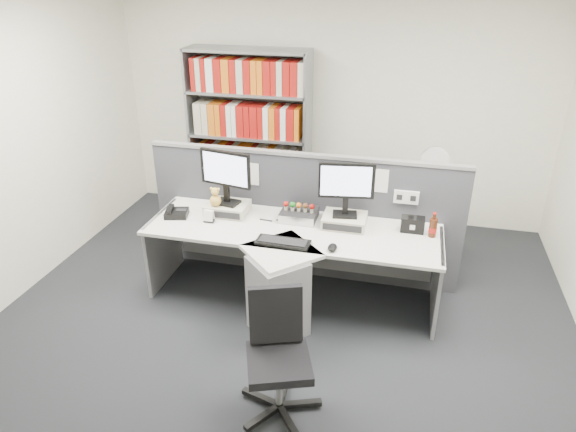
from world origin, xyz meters
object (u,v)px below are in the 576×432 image
(desk_calendar, at_px, (209,217))
(filing_cabinet, at_px, (427,222))
(mouse, at_px, (332,248))
(desk, at_px, (287,267))
(monitor_right, at_px, (346,185))
(speaker, at_px, (413,224))
(monitor_left, at_px, (225,173))
(desk_fan, at_px, (435,164))
(office_chair, at_px, (278,351))
(cola_bottle, at_px, (433,228))
(desk_phone, at_px, (176,213))
(shelving_unit, at_px, (250,139))
(keyboard, at_px, (283,242))
(desktop_pc, at_px, (299,215))

(desk_calendar, height_order, filing_cabinet, desk_calendar)
(mouse, relative_size, desk_calendar, 1.09)
(desk, relative_size, mouse, 21.12)
(monitor_right, xyz_separation_m, filing_cabinet, (0.76, 1.02, -0.76))
(desk, bearing_deg, speaker, 21.98)
(desk, height_order, monitor_left, monitor_left)
(monitor_left, bearing_deg, desk_fan, 28.61)
(speaker, bearing_deg, monitor_left, -178.95)
(filing_cabinet, relative_size, office_chair, 0.79)
(cola_bottle, bearing_deg, desk_phone, -176.30)
(desk_calendar, bearing_deg, shelving_unit, 94.64)
(desk, relative_size, monitor_left, 5.11)
(mouse, xyz_separation_m, shelving_unit, (-1.31, 1.93, 0.23))
(monitor_right, xyz_separation_m, speaker, (0.59, 0.03, -0.33))
(cola_bottle, distance_m, shelving_unit, 2.58)
(shelving_unit, relative_size, filing_cabinet, 2.86)
(keyboard, height_order, desk_phone, desk_phone)
(filing_cabinet, xyz_separation_m, office_chair, (-0.99, -2.49, 0.12))
(filing_cabinet, bearing_deg, speaker, -99.96)
(mouse, relative_size, speaker, 0.61)
(mouse, distance_m, cola_bottle, 0.90)
(monitor_left, xyz_separation_m, mouse, (1.07, -0.46, -0.38))
(desk_calendar, xyz_separation_m, desk_fan, (1.96, 1.23, 0.24))
(speaker, relative_size, shelving_unit, 0.10)
(desktop_pc, distance_m, office_chair, 1.55)
(desk_calendar, distance_m, office_chair, 1.62)
(monitor_left, height_order, office_chair, monitor_left)
(speaker, bearing_deg, desk_phone, -174.48)
(keyboard, xyz_separation_m, desk_phone, (-1.09, 0.28, 0.02))
(keyboard, relative_size, speaker, 2.28)
(monitor_left, relative_size, shelving_unit, 0.25)
(keyboard, bearing_deg, desk_fan, 50.48)
(desk_fan, distance_m, office_chair, 2.73)
(monitor_left, distance_m, shelving_unit, 1.49)
(monitor_left, distance_m, speaker, 1.72)
(keyboard, relative_size, desk_phone, 1.90)
(desk, distance_m, monitor_left, 1.02)
(keyboard, bearing_deg, mouse, -0.89)
(keyboard, height_order, office_chair, office_chair)
(filing_cabinet, distance_m, office_chair, 2.68)
(mouse, height_order, desk_phone, desk_phone)
(desk, height_order, office_chair, office_chair)
(monitor_left, relative_size, desktop_pc, 1.57)
(desk, distance_m, office_chair, 1.11)
(filing_cabinet, height_order, desk_fan, desk_fan)
(desk_phone, xyz_separation_m, filing_cabinet, (2.30, 1.19, -0.40))
(monitor_right, distance_m, desk_fan, 1.28)
(desk_calendar, bearing_deg, monitor_left, 64.65)
(keyboard, xyz_separation_m, desk_fan, (1.21, 1.47, 0.27))
(shelving_unit, xyz_separation_m, office_chair, (1.11, -2.94, -0.50))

